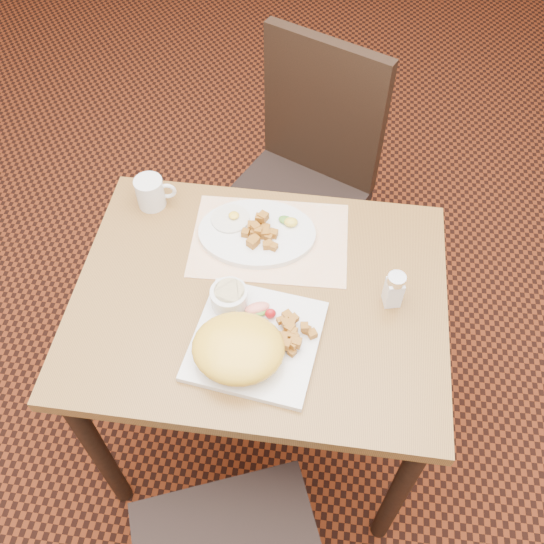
{
  "coord_description": "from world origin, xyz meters",
  "views": [
    {
      "loc": [
        0.14,
        -0.83,
        1.95
      ],
      "look_at": [
        0.03,
        0.02,
        0.82
      ],
      "focal_mm": 40.0,
      "sensor_mm": 36.0,
      "label": 1
    }
  ],
  "objects": [
    {
      "name": "table",
      "position": [
        0.0,
        0.0,
        0.64
      ],
      "size": [
        0.9,
        0.7,
        0.75
      ],
      "color": "brown",
      "rests_on": "ground"
    },
    {
      "name": "plate_oval",
      "position": [
        -0.03,
        0.18,
        0.76
      ],
      "size": [
        0.32,
        0.25,
        0.02
      ],
      "primitive_type": null,
      "rotation": [
        0.0,
        0.0,
        0.06
      ],
      "color": "silver",
      "rests_on": "placemat"
    },
    {
      "name": "ground",
      "position": [
        0.0,
        0.0,
        0.0
      ],
      "size": [
        8.0,
        8.0,
        0.0
      ],
      "primitive_type": "plane",
      "color": "black",
      "rests_on": "ground"
    },
    {
      "name": "plate_square",
      "position": [
        0.01,
        -0.13,
        0.76
      ],
      "size": [
        0.31,
        0.31,
        0.02
      ],
      "primitive_type": "cube",
      "rotation": [
        0.0,
        0.0,
        -0.13
      ],
      "color": "silver",
      "rests_on": "table"
    },
    {
      "name": "chair_far",
      "position": [
        0.05,
        0.65,
        0.54
      ],
      "size": [
        0.56,
        0.57,
        0.97
      ],
      "rotation": [
        0.0,
        0.0,
        2.72
      ],
      "color": "black",
      "rests_on": "ground"
    },
    {
      "name": "placemat",
      "position": [
        0.0,
        0.17,
        0.75
      ],
      "size": [
        0.41,
        0.3,
        0.0
      ],
      "primitive_type": "cube",
      "rotation": [
        0.0,
        0.0,
        0.04
      ],
      "color": "white",
      "rests_on": "table"
    },
    {
      "name": "hollandaise_mound",
      "position": [
        -0.02,
        -0.18,
        0.8
      ],
      "size": [
        0.2,
        0.18,
        0.08
      ],
      "color": "yellow",
      "rests_on": "plate_square"
    },
    {
      "name": "fried_egg",
      "position": [
        -0.11,
        0.21,
        0.77
      ],
      "size": [
        0.1,
        0.1,
        0.02
      ],
      "color": "white",
      "rests_on": "plate_oval"
    },
    {
      "name": "ramekin",
      "position": [
        -0.06,
        -0.04,
        0.79
      ],
      "size": [
        0.09,
        0.09,
        0.05
      ],
      "color": "silver",
      "rests_on": "plate_square"
    },
    {
      "name": "garnish_ov",
      "position": [
        0.04,
        0.22,
        0.78
      ],
      "size": [
        0.06,
        0.04,
        0.02
      ],
      "color": "#387223",
      "rests_on": "plate_oval"
    },
    {
      "name": "home_fries_sq",
      "position": [
        0.09,
        -0.12,
        0.78
      ],
      "size": [
        0.12,
        0.12,
        0.04
      ],
      "color": "#AF6D1C",
      "rests_on": "plate_square"
    },
    {
      "name": "coffee_mug",
      "position": [
        -0.33,
        0.26,
        0.79
      ],
      "size": [
        0.11,
        0.08,
        0.09
      ],
      "color": "silver",
      "rests_on": "table"
    },
    {
      "name": "home_fries_ov",
      "position": [
        -0.02,
        0.17,
        0.78
      ],
      "size": [
        0.1,
        0.11,
        0.04
      ],
      "color": "#AF6D1C",
      "rests_on": "plate_oval"
    },
    {
      "name": "salt_shaker",
      "position": [
        0.31,
        0.02,
        0.8
      ],
      "size": [
        0.05,
        0.05,
        0.1
      ],
      "color": "white",
      "rests_on": "table"
    },
    {
      "name": "garnish_sq",
      "position": [
        0.01,
        -0.06,
        0.78
      ],
      "size": [
        0.08,
        0.05,
        0.03
      ],
      "color": "#387223",
      "rests_on": "plate_square"
    }
  ]
}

